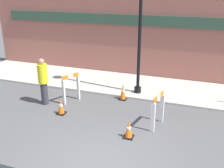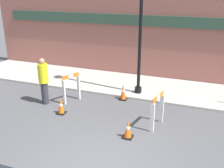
# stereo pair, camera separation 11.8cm
# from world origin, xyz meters

# --- Properties ---
(sidewalk_slab) EXTENTS (18.00, 2.86, 0.10)m
(sidewalk_slab) POSITION_xyz_m (0.00, 5.93, 0.05)
(sidewalk_slab) COLOR #ADA89E
(sidewalk_slab) RESTS_ON ground_plane
(storefront_facade) EXTENTS (18.00, 0.22, 5.50)m
(storefront_facade) POSITION_xyz_m (0.00, 7.43, 2.75)
(storefront_facade) COLOR #93564C
(storefront_facade) RESTS_ON ground_plane
(barricade_0) EXTENTS (0.46, 0.74, 1.14)m
(barricade_0) POSITION_xyz_m (-2.52, 3.52, 0.60)
(barricade_0) COLOR white
(barricade_0) RESTS_ON ground_plane
(barricade_1) EXTENTS (0.30, 0.83, 1.13)m
(barricade_1) POSITION_xyz_m (1.03, 2.71, 0.60)
(barricade_1) COLOR white
(barricade_1) RESTS_ON ground_plane
(traffic_cone_0) EXTENTS (0.30, 0.30, 0.59)m
(traffic_cone_0) POSITION_xyz_m (-2.38, 2.45, 0.28)
(traffic_cone_0) COLOR black
(traffic_cone_0) RESTS_ON ground_plane
(traffic_cone_1) EXTENTS (0.30, 0.30, 0.68)m
(traffic_cone_1) POSITION_xyz_m (-0.66, 4.40, 0.33)
(traffic_cone_1) COLOR black
(traffic_cone_1) RESTS_ON ground_plane
(traffic_cone_2) EXTENTS (0.30, 0.30, 0.58)m
(traffic_cone_2) POSITION_xyz_m (0.35, 1.75, 0.28)
(traffic_cone_2) COLOR black
(traffic_cone_2) RESTS_ON ground_plane
(person_worker) EXTENTS (0.38, 0.38, 1.82)m
(person_worker) POSITION_xyz_m (-3.40, 2.99, 0.98)
(person_worker) COLOR #33333D
(person_worker) RESTS_ON ground_plane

